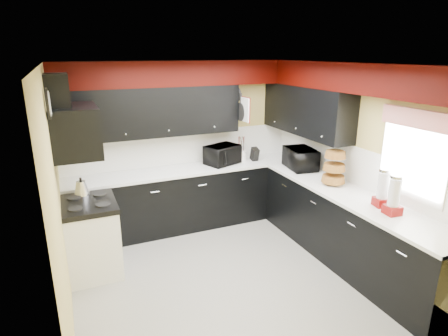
% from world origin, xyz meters
% --- Properties ---
extents(ground, '(3.60, 3.60, 0.00)m').
position_xyz_m(ground, '(0.00, 0.00, 0.00)').
color(ground, gray).
rests_on(ground, ground).
extents(wall_back, '(3.60, 0.06, 2.50)m').
position_xyz_m(wall_back, '(0.00, 1.80, 1.25)').
color(wall_back, '#E0C666').
rests_on(wall_back, ground).
extents(wall_right, '(0.06, 3.60, 2.50)m').
position_xyz_m(wall_right, '(1.80, 0.00, 1.25)').
color(wall_right, '#E0C666').
rests_on(wall_right, ground).
extents(wall_left, '(0.06, 3.60, 2.50)m').
position_xyz_m(wall_left, '(-1.80, 0.00, 1.25)').
color(wall_left, '#E0C666').
rests_on(wall_left, ground).
extents(ceiling, '(3.60, 3.60, 0.06)m').
position_xyz_m(ceiling, '(0.00, 0.00, 2.50)').
color(ceiling, white).
rests_on(ceiling, wall_back).
extents(cab_back, '(3.60, 0.60, 0.90)m').
position_xyz_m(cab_back, '(0.00, 1.50, 0.45)').
color(cab_back, black).
rests_on(cab_back, ground).
extents(cab_right, '(0.60, 3.00, 0.90)m').
position_xyz_m(cab_right, '(1.50, -0.30, 0.45)').
color(cab_right, black).
rests_on(cab_right, ground).
extents(counter_back, '(3.62, 0.64, 0.04)m').
position_xyz_m(counter_back, '(0.00, 1.50, 0.92)').
color(counter_back, white).
rests_on(counter_back, cab_back).
extents(counter_right, '(0.64, 3.02, 0.04)m').
position_xyz_m(counter_right, '(1.50, -0.30, 0.92)').
color(counter_right, white).
rests_on(counter_right, cab_right).
extents(splash_back, '(3.60, 0.02, 0.50)m').
position_xyz_m(splash_back, '(0.00, 1.79, 1.19)').
color(splash_back, white).
rests_on(splash_back, counter_back).
extents(splash_right, '(0.02, 3.60, 0.50)m').
position_xyz_m(splash_right, '(1.79, 0.00, 1.19)').
color(splash_right, white).
rests_on(splash_right, counter_right).
extents(upper_back, '(2.60, 0.35, 0.70)m').
position_xyz_m(upper_back, '(-0.50, 1.62, 1.80)').
color(upper_back, black).
rests_on(upper_back, wall_back).
extents(upper_right, '(0.35, 1.80, 0.70)m').
position_xyz_m(upper_right, '(1.62, 0.90, 1.80)').
color(upper_right, black).
rests_on(upper_right, wall_right).
extents(soffit_back, '(3.60, 0.36, 0.35)m').
position_xyz_m(soffit_back, '(0.00, 1.62, 2.33)').
color(soffit_back, black).
rests_on(soffit_back, wall_back).
extents(soffit_right, '(0.36, 3.24, 0.35)m').
position_xyz_m(soffit_right, '(1.62, -0.18, 2.33)').
color(soffit_right, black).
rests_on(soffit_right, wall_right).
extents(stove, '(0.60, 0.75, 0.86)m').
position_xyz_m(stove, '(-1.50, 0.75, 0.43)').
color(stove, white).
rests_on(stove, ground).
extents(cooktop, '(0.62, 0.77, 0.06)m').
position_xyz_m(cooktop, '(-1.50, 0.75, 0.89)').
color(cooktop, black).
rests_on(cooktop, stove).
extents(hood, '(0.50, 0.78, 0.55)m').
position_xyz_m(hood, '(-1.55, 0.75, 1.78)').
color(hood, black).
rests_on(hood, wall_left).
extents(hood_duct, '(0.24, 0.40, 0.40)m').
position_xyz_m(hood_duct, '(-1.68, 0.75, 2.20)').
color(hood_duct, black).
rests_on(hood_duct, wall_left).
extents(window, '(0.03, 0.86, 0.96)m').
position_xyz_m(window, '(1.79, -0.90, 1.55)').
color(window, white).
rests_on(window, wall_right).
extents(valance, '(0.04, 0.88, 0.20)m').
position_xyz_m(valance, '(1.73, -0.90, 1.95)').
color(valance, red).
rests_on(valance, wall_right).
extents(pan_top, '(0.03, 0.22, 0.40)m').
position_xyz_m(pan_top, '(0.82, 1.55, 2.00)').
color(pan_top, black).
rests_on(pan_top, upper_back).
extents(pan_mid, '(0.03, 0.28, 0.46)m').
position_xyz_m(pan_mid, '(0.82, 1.42, 1.75)').
color(pan_mid, black).
rests_on(pan_mid, upper_back).
extents(pan_low, '(0.03, 0.24, 0.42)m').
position_xyz_m(pan_low, '(0.82, 1.68, 1.72)').
color(pan_low, black).
rests_on(pan_low, upper_back).
extents(cut_board, '(0.03, 0.26, 0.35)m').
position_xyz_m(cut_board, '(0.83, 1.30, 1.80)').
color(cut_board, white).
rests_on(cut_board, upper_back).
extents(baskets, '(0.27, 0.27, 0.50)m').
position_xyz_m(baskets, '(1.52, 0.05, 1.18)').
color(baskets, brown).
rests_on(baskets, upper_right).
extents(clock, '(0.03, 0.30, 0.30)m').
position_xyz_m(clock, '(-1.77, 0.25, 2.15)').
color(clock, black).
rests_on(clock, wall_left).
extents(deco_plate, '(0.03, 0.24, 0.24)m').
position_xyz_m(deco_plate, '(1.77, -0.35, 2.25)').
color(deco_plate, white).
rests_on(deco_plate, wall_right).
extents(toaster_oven, '(0.62, 0.57, 0.29)m').
position_xyz_m(toaster_oven, '(0.56, 1.51, 1.09)').
color(toaster_oven, black).
rests_on(toaster_oven, counter_back).
extents(microwave, '(0.46, 0.60, 0.31)m').
position_xyz_m(microwave, '(1.53, 0.82, 1.09)').
color(microwave, black).
rests_on(microwave, counter_right).
extents(utensil_crock, '(0.21, 0.21, 0.17)m').
position_xyz_m(utensil_crock, '(0.89, 1.52, 1.03)').
color(utensil_crock, white).
rests_on(utensil_crock, counter_back).
extents(knife_block, '(0.10, 0.14, 0.21)m').
position_xyz_m(knife_block, '(1.10, 1.46, 1.04)').
color(knife_block, black).
rests_on(knife_block, counter_back).
extents(kettle, '(0.22, 0.22, 0.17)m').
position_xyz_m(kettle, '(-1.55, 1.04, 1.01)').
color(kettle, silver).
rests_on(kettle, cooktop).
extents(dispenser_a, '(0.17, 0.17, 0.42)m').
position_xyz_m(dispenser_a, '(1.48, -0.98, 1.15)').
color(dispenser_a, '#730001').
rests_on(dispenser_a, counter_right).
extents(dispenser_b, '(0.19, 0.19, 0.42)m').
position_xyz_m(dispenser_b, '(1.54, -0.76, 1.15)').
color(dispenser_b, maroon).
rests_on(dispenser_b, counter_right).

